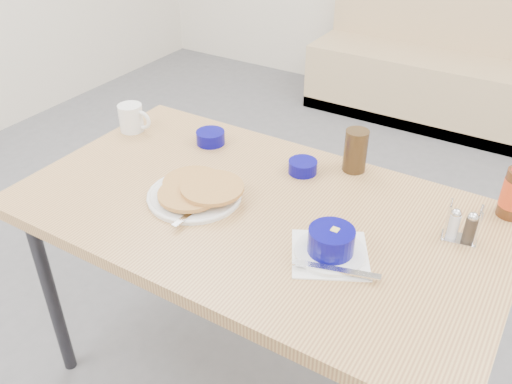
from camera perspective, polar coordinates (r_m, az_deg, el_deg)
The scene contains 10 objects.
booth_bench at distance 3.91m, azimuth 20.35°, elevation 11.87°, with size 1.90×0.56×1.22m.
dining_table at distance 1.60m, azimuth 0.09°, elevation -3.39°, with size 1.40×0.80×0.76m.
pancake_plate at distance 1.60m, azimuth -6.28°, elevation 0.04°, with size 0.29×0.30×0.05m.
coffee_mug at distance 2.01m, azimuth -12.93°, elevation 7.63°, with size 0.13×0.09×0.10m.
grits_setting at distance 1.38m, azimuth 7.89°, elevation -5.52°, with size 0.28×0.26×0.08m.
creamer_bowl at distance 1.89m, azimuth -4.81°, elevation 5.74°, with size 0.10×0.10×0.04m.
butter_bowl at distance 1.72m, azimuth 4.94°, elevation 2.66°, with size 0.09×0.09×0.04m.
amber_tumbler at distance 1.73m, azimuth 10.44°, elevation 4.30°, with size 0.07×0.07×0.14m, color #352411.
condiment_caddy at distance 1.52m, azimuth 20.81°, elevation -3.54°, with size 0.10×0.07×0.11m.
sugar_wrapper at distance 1.52m, azimuth -7.17°, elevation -2.99°, with size 0.04×0.03×0.00m, color #F75278.
Camera 1 is at (0.67, -0.84, 1.66)m, focal length 38.00 mm.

